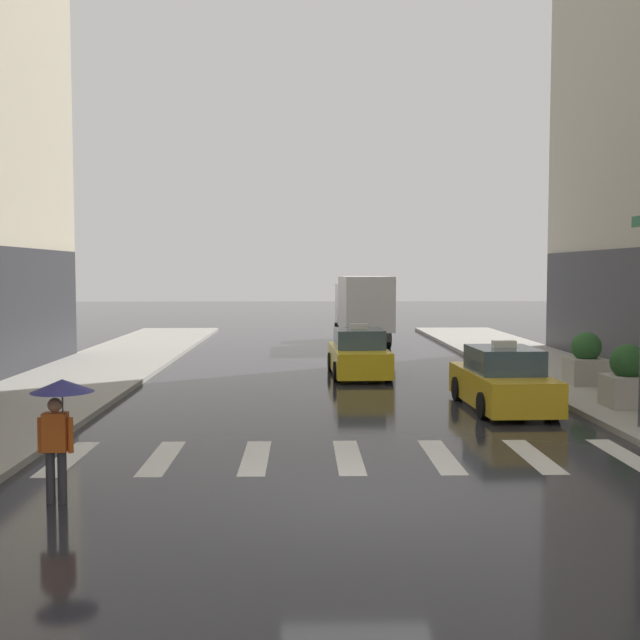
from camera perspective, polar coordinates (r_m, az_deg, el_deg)
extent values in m
plane|color=#26262B|center=(12.22, 3.00, -13.47)|extent=(160.00, 160.00, 0.00)
cube|color=silver|center=(15.74, -18.20, -9.73)|extent=(0.50, 2.80, 0.01)
cube|color=silver|center=(15.32, -11.65, -9.99)|extent=(0.50, 2.80, 0.01)
cube|color=silver|center=(15.10, -4.81, -10.12)|extent=(0.50, 2.80, 0.01)
cube|color=silver|center=(15.10, 2.13, -10.11)|extent=(0.50, 2.80, 0.01)
cube|color=silver|center=(15.32, 8.98, -9.96)|extent=(0.50, 2.80, 0.01)
cube|color=silver|center=(15.73, 15.53, -9.68)|extent=(0.50, 2.80, 0.01)
cube|color=silver|center=(16.34, 21.67, -9.31)|extent=(0.50, 2.80, 0.01)
cube|color=gold|center=(20.66, 13.38, -4.90)|extent=(1.94, 4.56, 0.84)
cube|color=#384C5B|center=(20.47, 13.49, -2.89)|extent=(1.67, 2.15, 0.64)
cube|color=silver|center=(20.43, 13.50, -1.75)|extent=(0.61, 0.26, 0.18)
cylinder|color=black|center=(21.76, 10.19, -5.04)|extent=(0.24, 0.67, 0.66)
cylinder|color=black|center=(22.22, 14.50, -4.92)|extent=(0.24, 0.67, 0.66)
cylinder|color=black|center=(19.18, 12.05, -6.23)|extent=(0.24, 0.67, 0.66)
cylinder|color=black|center=(19.69, 16.89, -6.05)|extent=(0.24, 0.67, 0.66)
cube|color=#F2EAB2|center=(22.66, 10.21, -4.00)|extent=(0.20, 0.05, 0.14)
cube|color=#F2EAB2|center=(22.98, 13.28, -3.93)|extent=(0.20, 0.05, 0.14)
cube|color=yellow|center=(26.44, 2.88, -2.95)|extent=(1.94, 4.56, 0.84)
cube|color=#384C5B|center=(26.27, 2.91, -1.37)|extent=(1.67, 2.15, 0.64)
cube|color=silver|center=(26.24, 2.91, -0.48)|extent=(0.61, 0.26, 0.18)
cylinder|color=black|center=(27.73, 0.83, -3.12)|extent=(0.24, 0.67, 0.66)
cylinder|color=black|center=(27.90, 4.34, -3.09)|extent=(0.24, 0.67, 0.66)
cylinder|color=black|center=(25.06, 1.25, -3.84)|extent=(0.24, 0.67, 0.66)
cylinder|color=black|center=(25.25, 5.13, -3.80)|extent=(0.24, 0.67, 0.66)
cube|color=#F2EAB2|center=(28.63, 1.15, -2.35)|extent=(0.20, 0.05, 0.14)
cube|color=#F2EAB2|center=(28.75, 3.66, -2.34)|extent=(0.20, 0.05, 0.14)
cube|color=#2D2D2D|center=(37.30, 3.21, -0.89)|extent=(2.00, 6.65, 0.40)
cube|color=silver|center=(40.50, 2.70, 1.24)|extent=(2.15, 1.86, 2.10)
cube|color=#384C5B|center=(41.40, 2.58, 1.80)|extent=(1.89, 0.10, 0.95)
cube|color=silver|center=(36.32, 3.37, 1.28)|extent=(2.34, 4.86, 2.50)
cylinder|color=black|center=(40.30, 1.31, -0.83)|extent=(0.31, 0.91, 0.90)
cylinder|color=black|center=(40.50, 4.13, -0.82)|extent=(0.31, 0.91, 0.90)
cylinder|color=black|center=(35.79, 1.86, -1.40)|extent=(0.31, 0.91, 0.90)
cylinder|color=black|center=(36.02, 5.04, -1.38)|extent=(0.31, 0.91, 0.90)
cylinder|color=#333338|center=(12.80, -19.38, -10.97)|extent=(0.14, 0.14, 0.82)
cylinder|color=#333338|center=(12.75, -18.59, -11.01)|extent=(0.14, 0.14, 0.82)
cube|color=#BF5119|center=(12.62, -19.05, -7.87)|extent=(0.36, 0.24, 0.60)
sphere|color=#9E7051|center=(12.54, -19.09, -5.98)|extent=(0.22, 0.22, 0.22)
cylinder|color=#BF5119|center=(12.70, -20.05, -8.04)|extent=(0.09, 0.09, 0.55)
cylinder|color=#BF5119|center=(12.56, -18.04, -8.13)|extent=(0.09, 0.09, 0.55)
cylinder|color=#4C4C4C|center=(12.52, -18.55, -6.54)|extent=(0.02, 0.02, 1.00)
cone|color=navy|center=(12.46, -18.59, -4.64)|extent=(0.96, 0.96, 0.20)
cube|color=#A8A399|center=(21.07, 21.85, -4.93)|extent=(1.10, 1.10, 0.80)
sphere|color=#234C23|center=(20.97, 21.90, -2.90)|extent=(0.90, 0.90, 0.90)
cube|color=#A8A399|center=(24.78, 19.13, -3.62)|extent=(1.10, 1.10, 0.80)
sphere|color=#285628|center=(24.70, 19.17, -1.89)|extent=(0.90, 0.90, 0.90)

